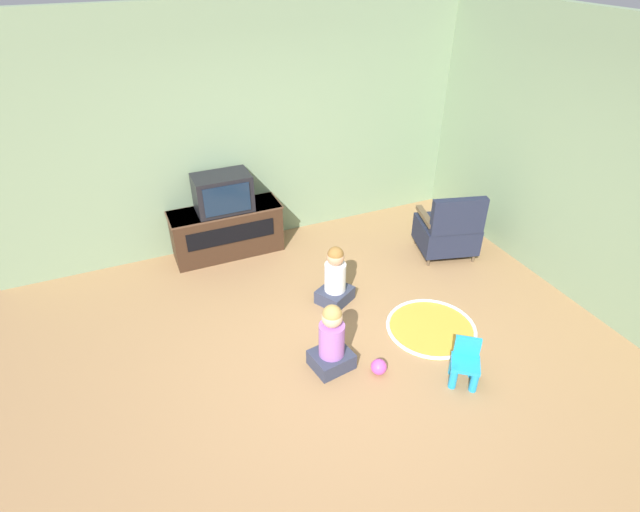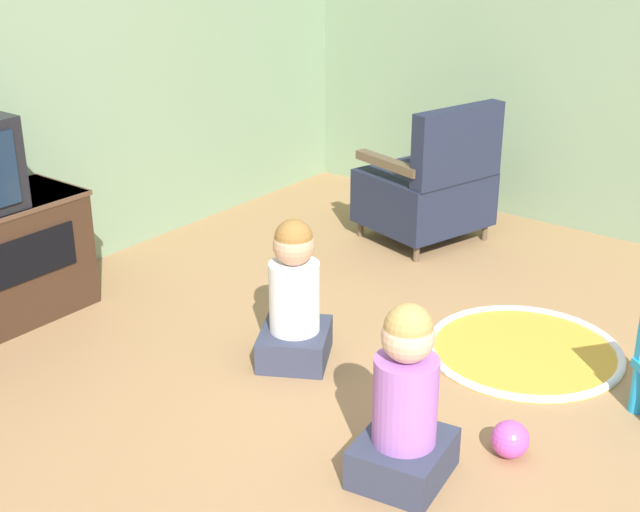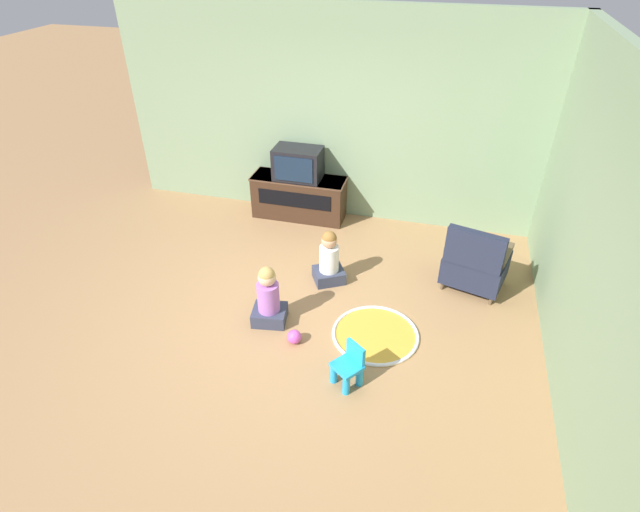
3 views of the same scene
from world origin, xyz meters
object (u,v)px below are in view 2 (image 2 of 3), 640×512
at_px(child_watching_center, 294,301).
at_px(toy_ball, 510,439).
at_px(black_armchair, 429,188).
at_px(child_watching_left, 405,406).

xyz_separation_m(child_watching_center, toy_ball, (-0.08, -1.11, -0.22)).
xyz_separation_m(black_armchair, child_watching_center, (-1.63, -0.30, -0.04)).
xyz_separation_m(child_watching_left, child_watching_center, (0.43, 0.86, -0.01)).
bearing_deg(child_watching_left, toy_ball, -44.25).
height_order(black_armchair, child_watching_center, black_armchair).
bearing_deg(toy_ball, black_armchair, 39.40).
xyz_separation_m(black_armchair, toy_ball, (-1.71, -1.41, -0.26)).
distance_m(black_armchair, child_watching_center, 1.66).
height_order(black_armchair, child_watching_left, black_armchair).
relative_size(black_armchair, child_watching_left, 1.24).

